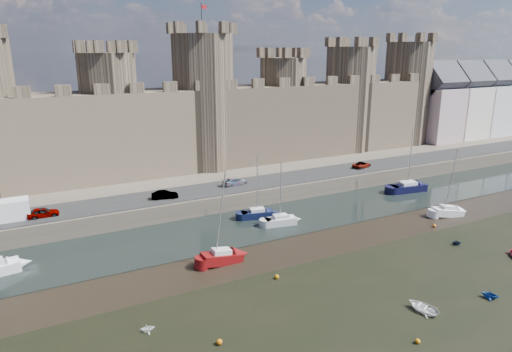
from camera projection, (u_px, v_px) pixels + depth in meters
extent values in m
plane|color=black|center=(378.00, 310.00, 41.75)|extent=(160.00, 160.00, 0.00)
cube|color=black|center=(430.00, 346.00, 36.62)|extent=(70.00, 34.00, 0.01)
cube|color=black|center=(257.00, 224.00, 62.26)|extent=(160.00, 12.00, 0.08)
cube|color=#4C443A|center=(175.00, 160.00, 92.71)|extent=(160.00, 60.00, 2.50)
cube|color=black|center=(227.00, 187.00, 70.13)|extent=(160.00, 7.00, 0.10)
cube|color=#42382B|center=(194.00, 129.00, 80.23)|extent=(100.00, 9.00, 14.00)
cylinder|color=#42382B|center=(111.00, 117.00, 73.22)|extent=(9.00, 9.00, 20.00)
cylinder|color=#42382B|center=(204.00, 102.00, 79.91)|extent=(11.00, 11.00, 23.00)
cylinder|color=black|center=(202.00, 18.00, 76.15)|extent=(0.10, 0.10, 5.00)
cube|color=#A41519|center=(204.00, 7.00, 75.89)|extent=(1.00, 0.03, 0.60)
cylinder|color=#42382B|center=(282.00, 109.00, 87.55)|extent=(9.00, 9.00, 19.00)
cylinder|color=#42382B|center=(349.00, 99.00, 94.38)|extent=(10.00, 10.00, 21.00)
cylinder|color=#42382B|center=(406.00, 93.00, 101.35)|extent=(10.00, 10.00, 22.00)
cube|color=beige|center=(437.00, 115.00, 104.53)|extent=(8.50, 9.00, 12.00)
cube|color=#38383F|center=(440.00, 81.00, 102.49)|extent=(8.50, 9.05, 9.05)
cube|color=white|center=(464.00, 112.00, 108.53)|extent=(8.50, 9.00, 12.00)
cube|color=#38383F|center=(468.00, 80.00, 106.48)|extent=(8.50, 9.05, 9.05)
cube|color=white|center=(489.00, 110.00, 112.52)|extent=(8.50, 9.00, 12.00)
cube|color=#38383F|center=(493.00, 79.00, 110.48)|extent=(8.50, 9.05, 9.05)
cube|color=silver|center=(512.00, 108.00, 116.51)|extent=(8.50, 9.00, 12.00)
imported|color=gray|center=(43.00, 213.00, 57.48)|extent=(3.82, 1.58, 1.30)
imported|color=gray|center=(165.00, 195.00, 64.52)|extent=(3.92, 2.06, 1.23)
imported|color=gray|center=(235.00, 182.00, 71.07)|extent=(4.37, 2.19, 1.22)
imported|color=gray|center=(362.00, 165.00, 81.54)|extent=(4.34, 2.83, 1.11)
cube|color=white|center=(3.00, 211.00, 55.91)|extent=(6.04, 2.46, 2.62)
cube|color=black|center=(257.00, 214.00, 64.15)|extent=(4.78, 2.71, 0.98)
cube|color=silver|center=(257.00, 210.00, 63.96)|extent=(2.22, 1.64, 0.45)
cylinder|color=silver|center=(257.00, 184.00, 62.94)|extent=(0.14, 0.14, 8.04)
cube|color=silver|center=(280.00, 221.00, 61.61)|extent=(4.48, 2.37, 1.00)
cube|color=silver|center=(280.00, 216.00, 61.41)|extent=(2.07, 1.47, 0.46)
cylinder|color=silver|center=(281.00, 189.00, 60.37)|extent=(0.14, 0.14, 8.19)
cube|color=black|center=(408.00, 188.00, 76.06)|extent=(6.44, 3.31, 1.17)
cube|color=silver|center=(408.00, 183.00, 75.83)|extent=(2.96, 2.07, 0.53)
cylinder|color=silver|center=(410.00, 157.00, 74.62)|extent=(0.14, 0.14, 9.60)
cube|color=#690B0D|center=(222.00, 258.00, 50.67)|extent=(4.65, 1.88, 1.18)
cube|color=silver|center=(221.00, 251.00, 50.44)|extent=(2.08, 1.29, 0.54)
cylinder|color=silver|center=(221.00, 213.00, 49.22)|extent=(0.14, 0.14, 9.63)
cube|color=white|center=(447.00, 212.00, 65.14)|extent=(4.76, 2.77, 1.05)
cube|color=silver|center=(448.00, 207.00, 64.93)|extent=(2.22, 1.66, 0.48)
cylinder|color=silver|center=(451.00, 180.00, 63.84)|extent=(0.14, 0.14, 8.61)
imported|color=silver|center=(423.00, 308.00, 41.45)|extent=(2.66, 3.22, 0.58)
imported|color=white|center=(147.00, 328.00, 38.44)|extent=(1.41, 1.26, 0.66)
imported|color=navy|center=(490.00, 294.00, 43.54)|extent=(2.00, 2.09, 0.86)
imported|color=black|center=(457.00, 242.00, 55.42)|extent=(1.59, 1.46, 0.70)
sphere|color=orange|center=(219.00, 342.00, 36.75)|extent=(0.49, 0.49, 0.49)
sphere|color=orange|center=(277.00, 277.00, 47.32)|extent=(0.47, 0.47, 0.47)
sphere|color=orange|center=(418.00, 341.00, 36.91)|extent=(0.43, 0.43, 0.43)
sphere|color=#DA5C09|center=(434.00, 225.00, 61.06)|extent=(0.46, 0.46, 0.46)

